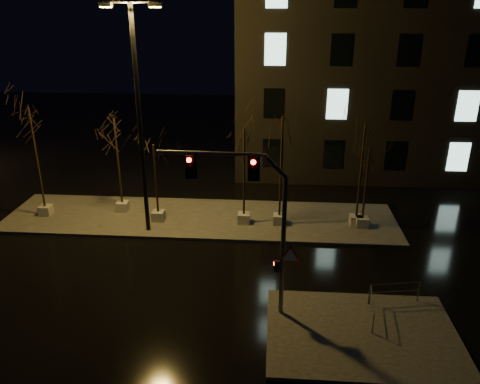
{
  "coord_description": "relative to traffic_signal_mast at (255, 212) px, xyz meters",
  "views": [
    {
      "loc": [
        4.04,
        -17.83,
        11.39
      ],
      "look_at": [
        2.47,
        3.41,
        2.8
      ],
      "focal_mm": 35.0,
      "sensor_mm": 36.0,
      "label": 1
    }
  ],
  "objects": [
    {
      "name": "guard_rail_a",
      "position": [
        5.6,
        0.95,
        -3.67
      ],
      "size": [
        2.07,
        0.41,
        0.91
      ],
      "rotation": [
        0.0,
        0.0,
        0.18
      ],
      "color": "#56585D",
      "rests_on": "sidewalk_corner"
    },
    {
      "name": "tree_4",
      "position": [
        1.02,
        7.91,
        0.42
      ],
      "size": [
        1.8,
        1.8,
        6.17
      ],
      "color": "#ABAB9F",
      "rests_on": "median"
    },
    {
      "name": "guard_rail_b",
      "position": [
        4.51,
        -0.14,
        -3.69
      ],
      "size": [
        0.26,
        1.86,
        0.89
      ],
      "rotation": [
        0.0,
        0.0,
        1.45
      ],
      "color": "#56585D",
      "rests_on": "sidewalk_corner"
    },
    {
      "name": "tree_1",
      "position": [
        -8.08,
        9.01,
        0.01
      ],
      "size": [
        1.8,
        1.8,
        5.63
      ],
      "color": "#ABAB9F",
      "rests_on": "median"
    },
    {
      "name": "tree_0",
      "position": [
        -12.31,
        8.14,
        0.58
      ],
      "size": [
        1.8,
        1.8,
        6.38
      ],
      "color": "#ABAB9F",
      "rests_on": "median"
    },
    {
      "name": "tree_3",
      "position": [
        -0.92,
        7.94,
        -0.09
      ],
      "size": [
        1.8,
        1.8,
        5.5
      ],
      "color": "#ABAB9F",
      "rests_on": "median"
    },
    {
      "name": "streetlight_main",
      "position": [
        -5.97,
        6.7,
        2.3
      ],
      "size": [
        2.83,
        0.34,
        11.38
      ],
      "rotation": [
        0.0,
        0.0,
        -0.01
      ],
      "color": "black",
      "rests_on": "median"
    },
    {
      "name": "building",
      "position": [
        10.55,
        20.46,
        3.09
      ],
      "size": [
        25.0,
        12.0,
        15.0
      ],
      "primitive_type": "cube",
      "color": "black",
      "rests_on": "ground"
    },
    {
      "name": "ground",
      "position": [
        -3.45,
        2.46,
        -4.41
      ],
      "size": [
        90.0,
        90.0,
        0.0
      ],
      "primitive_type": "plane",
      "color": "black",
      "rests_on": "ground"
    },
    {
      "name": "traffic_signal_mast",
      "position": [
        0.0,
        0.0,
        0.0
      ],
      "size": [
        5.31,
        0.32,
        6.49
      ],
      "rotation": [
        0.0,
        0.0,
        -0.04
      ],
      "color": "#56585D",
      "rests_on": "sidewalk_corner"
    },
    {
      "name": "sidewalk_corner",
      "position": [
        4.05,
        -1.04,
        -4.34
      ],
      "size": [
        7.0,
        5.0,
        0.15
      ],
      "primitive_type": "cube",
      "color": "#403E39",
      "rests_on": "ground"
    },
    {
      "name": "tree_2",
      "position": [
        -5.7,
        7.88,
        -0.85
      ],
      "size": [
        1.8,
        1.8,
        4.49
      ],
      "color": "#ABAB9F",
      "rests_on": "median"
    },
    {
      "name": "tree_6",
      "position": [
        5.49,
        7.9,
        -0.74
      ],
      "size": [
        1.8,
        1.8,
        4.64
      ],
      "color": "#ABAB9F",
      "rests_on": "median"
    },
    {
      "name": "median",
      "position": [
        -3.45,
        8.46,
        -4.34
      ],
      "size": [
        22.0,
        5.0,
        0.15
      ],
      "primitive_type": "cube",
      "color": "#403E39",
      "rests_on": "ground"
    },
    {
      "name": "tree_5",
      "position": [
        5.2,
        8.11,
        0.14
      ],
      "size": [
        1.8,
        1.8,
        5.8
      ],
      "color": "#ABAB9F",
      "rests_on": "median"
    }
  ]
}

